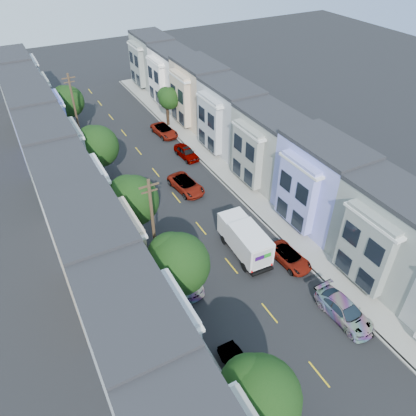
{
  "coord_description": "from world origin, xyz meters",
  "views": [
    {
      "loc": [
        -14.19,
        -22.01,
        26.45
      ],
      "look_at": [
        0.88,
        6.11,
        2.2
      ],
      "focal_mm": 35.0,
      "sensor_mm": 36.0,
      "label": 1
    }
  ],
  "objects_px": {
    "utility_pole_near": "(154,231)",
    "motorcycle": "(363,326)",
    "tree_far_r": "(169,99)",
    "lead_sedan": "(186,185)",
    "tree_d": "(97,147)",
    "parked_right_a": "(344,311)",
    "parked_left_b": "(238,366)",
    "parked_left_d": "(128,197)",
    "parked_left_c": "(181,277)",
    "tree_e": "(67,102)",
    "parked_right_c": "(186,152)",
    "parked_right_b": "(290,257)",
    "fedex_truck": "(245,239)",
    "tree_c": "(132,201)",
    "tree_b": "(177,265)",
    "utility_pole_far": "(76,113)",
    "parked_right_d": "(164,131)",
    "tree_a": "(258,398)"
  },
  "relations": [
    {
      "from": "utility_pole_near",
      "to": "motorcycle",
      "type": "height_order",
      "value": "utility_pole_near"
    },
    {
      "from": "tree_far_r",
      "to": "utility_pole_near",
      "type": "xyz_separation_m",
      "value": [
        -13.19,
        -27.2,
        1.11
      ]
    },
    {
      "from": "utility_pole_near",
      "to": "lead_sedan",
      "type": "distance_m",
      "value": 14.15
    },
    {
      "from": "tree_d",
      "to": "motorcycle",
      "type": "relative_size",
      "value": 3.43
    },
    {
      "from": "tree_d",
      "to": "parked_right_a",
      "type": "height_order",
      "value": "tree_d"
    },
    {
      "from": "tree_d",
      "to": "parked_left_b",
      "type": "distance_m",
      "value": 28.12
    },
    {
      "from": "lead_sedan",
      "to": "parked_left_d",
      "type": "distance_m",
      "value": 6.62
    },
    {
      "from": "lead_sedan",
      "to": "parked_left_c",
      "type": "relative_size",
      "value": 1.04
    },
    {
      "from": "tree_e",
      "to": "parked_right_c",
      "type": "distance_m",
      "value": 17.94
    },
    {
      "from": "parked_left_d",
      "to": "parked_right_c",
      "type": "height_order",
      "value": "parked_right_c"
    },
    {
      "from": "parked_left_d",
      "to": "parked_right_b",
      "type": "distance_m",
      "value": 18.64
    },
    {
      "from": "fedex_truck",
      "to": "parked_right_a",
      "type": "bearing_deg",
      "value": -70.96
    },
    {
      "from": "tree_c",
      "to": "fedex_truck",
      "type": "bearing_deg",
      "value": -37.12
    },
    {
      "from": "tree_far_r",
      "to": "parked_right_c",
      "type": "relative_size",
      "value": 1.24
    },
    {
      "from": "tree_b",
      "to": "parked_right_c",
      "type": "bearing_deg",
      "value": 63.05
    },
    {
      "from": "fedex_truck",
      "to": "parked_right_c",
      "type": "bearing_deg",
      "value": 83.53
    },
    {
      "from": "tree_b",
      "to": "parked_right_a",
      "type": "distance_m",
      "value": 13.76
    },
    {
      "from": "utility_pole_far",
      "to": "parked_right_d",
      "type": "bearing_deg",
      "value": -6.99
    },
    {
      "from": "fedex_truck",
      "to": "utility_pole_far",
      "type": "bearing_deg",
      "value": 109.55
    },
    {
      "from": "tree_far_r",
      "to": "parked_right_d",
      "type": "xyz_separation_m",
      "value": [
        -1.99,
        -2.57,
        -3.36
      ]
    },
    {
      "from": "tree_c",
      "to": "utility_pole_far",
      "type": "distance_m",
      "value": 20.8
    },
    {
      "from": "tree_a",
      "to": "tree_d",
      "type": "bearing_deg",
      "value": 90.0
    },
    {
      "from": "parked_right_b",
      "to": "parked_right_c",
      "type": "xyz_separation_m",
      "value": [
        0.0,
        21.6,
        0.12
      ]
    },
    {
      "from": "utility_pole_near",
      "to": "fedex_truck",
      "type": "bearing_deg",
      "value": -7.16
    },
    {
      "from": "parked_left_c",
      "to": "tree_e",
      "type": "bearing_deg",
      "value": 86.87
    },
    {
      "from": "tree_far_r",
      "to": "parked_right_b",
      "type": "relative_size",
      "value": 1.26
    },
    {
      "from": "tree_b",
      "to": "parked_left_b",
      "type": "relative_size",
      "value": 2.12
    },
    {
      "from": "tree_c",
      "to": "motorcycle",
      "type": "distance_m",
      "value": 21.78
    },
    {
      "from": "parked_right_b",
      "to": "parked_right_c",
      "type": "relative_size",
      "value": 0.98
    },
    {
      "from": "utility_pole_near",
      "to": "motorcycle",
      "type": "distance_m",
      "value": 17.85
    },
    {
      "from": "tree_e",
      "to": "tree_far_r",
      "type": "height_order",
      "value": "tree_e"
    },
    {
      "from": "tree_a",
      "to": "tree_b",
      "type": "distance_m",
      "value": 10.7
    },
    {
      "from": "parked_right_d",
      "to": "tree_a",
      "type": "bearing_deg",
      "value": -111.2
    },
    {
      "from": "parked_right_c",
      "to": "motorcycle",
      "type": "bearing_deg",
      "value": -93.38
    },
    {
      "from": "tree_e",
      "to": "tree_far_r",
      "type": "distance_m",
      "value": 13.73
    },
    {
      "from": "parked_right_a",
      "to": "parked_right_c",
      "type": "xyz_separation_m",
      "value": [
        0.0,
        28.55,
        -0.03
      ]
    },
    {
      "from": "tree_c",
      "to": "tree_d",
      "type": "distance_m",
      "value": 11.52
    },
    {
      "from": "fedex_truck",
      "to": "parked_right_b",
      "type": "xyz_separation_m",
      "value": [
        2.96,
        -3.07,
        -1.08
      ]
    },
    {
      "from": "utility_pole_near",
      "to": "motorcycle",
      "type": "relative_size",
      "value": 4.78
    },
    {
      "from": "tree_c",
      "to": "motorcycle",
      "type": "relative_size",
      "value": 3.45
    },
    {
      "from": "parked_right_b",
      "to": "tree_b",
      "type": "bearing_deg",
      "value": 178.17
    },
    {
      "from": "parked_left_b",
      "to": "parked_right_a",
      "type": "bearing_deg",
      "value": 0.59
    },
    {
      "from": "parked_right_c",
      "to": "parked_right_d",
      "type": "distance_m",
      "value": 7.14
    },
    {
      "from": "parked_right_d",
      "to": "lead_sedan",
      "type": "bearing_deg",
      "value": -108.73
    },
    {
      "from": "parked_right_b",
      "to": "parked_right_d",
      "type": "bearing_deg",
      "value": 85.97
    },
    {
      "from": "utility_pole_near",
      "to": "parked_right_a",
      "type": "relative_size",
      "value": 1.95
    },
    {
      "from": "parked_right_c",
      "to": "parked_right_a",
      "type": "bearing_deg",
      "value": -94.26
    },
    {
      "from": "utility_pole_near",
      "to": "parked_left_b",
      "type": "height_order",
      "value": "utility_pole_near"
    },
    {
      "from": "parked_left_b",
      "to": "parked_right_a",
      "type": "xyz_separation_m",
      "value": [
        9.8,
        -0.01,
        0.16
      ]
    },
    {
      "from": "lead_sedan",
      "to": "motorcycle",
      "type": "bearing_deg",
      "value": -88.08
    }
  ]
}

